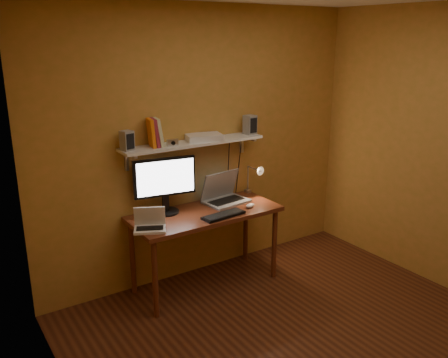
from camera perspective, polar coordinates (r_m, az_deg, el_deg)
room at (r=3.36m, az=11.74°, el=-0.95°), size 3.44×3.24×2.64m
desk at (r=4.42m, az=-2.26°, el=-4.97°), size 1.40×0.60×0.75m
wall_shelf at (r=4.37m, az=-3.68°, el=4.30°), size 1.40×0.25×0.21m
monitor at (r=4.30m, az=-7.13°, el=-0.42°), size 0.57×0.28×0.52m
laptop at (r=4.63m, az=-0.08°, el=-1.79°), size 0.45×0.35×0.30m
netbook at (r=4.03m, az=-8.92°, el=-5.27°), size 0.32×0.28×0.19m
keyboard at (r=4.27m, az=-0.06°, el=-4.38°), size 0.42×0.18×0.02m
mouse at (r=4.49m, az=3.17°, el=-3.20°), size 0.11×0.09×0.04m
desk_lamp at (r=4.77m, az=3.71°, el=0.41°), size 0.09×0.23×0.38m
speaker_left at (r=4.09m, az=-11.59°, el=4.55°), size 0.11×0.11×0.17m
speaker_right at (r=4.69m, az=3.14°, el=6.54°), size 0.11×0.11×0.19m
books at (r=4.18m, az=-8.33°, el=5.55°), size 0.15×0.18×0.25m
shelf_camera at (r=4.21m, az=-6.20°, el=4.38°), size 0.10×0.05×0.06m
router at (r=4.43m, az=-2.45°, el=5.06°), size 0.38×0.30×0.06m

